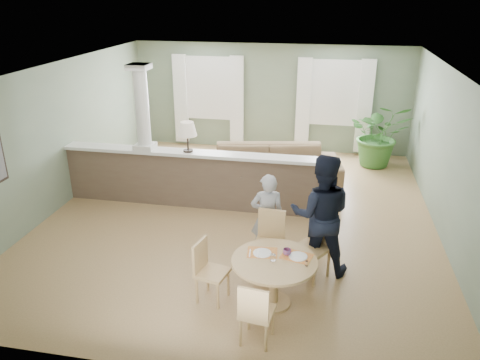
% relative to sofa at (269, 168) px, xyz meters
% --- Properties ---
extents(ground, '(8.00, 8.00, 0.00)m').
position_rel_sofa_xyz_m(ground, '(-0.34, -1.41, -0.43)').
color(ground, tan).
rests_on(ground, ground).
extents(room_shell, '(7.02, 8.02, 2.71)m').
position_rel_sofa_xyz_m(room_shell, '(-0.37, -0.78, 1.38)').
color(room_shell, gray).
rests_on(room_shell, ground).
extents(pony_wall, '(5.32, 0.38, 2.70)m').
position_rel_sofa_xyz_m(pony_wall, '(-1.33, -1.21, 0.28)').
color(pony_wall, brown).
rests_on(pony_wall, ground).
extents(sofa, '(3.11, 1.68, 0.86)m').
position_rel_sofa_xyz_m(sofa, '(0.00, 0.00, 0.00)').
color(sofa, brown).
rests_on(sofa, ground).
extents(houseplant, '(1.41, 1.23, 1.54)m').
position_rel_sofa_xyz_m(houseplant, '(2.36, 1.79, 0.34)').
color(houseplant, '#336729').
rests_on(houseplant, ground).
extents(dining_table, '(1.12, 1.12, 0.77)m').
position_rel_sofa_xyz_m(dining_table, '(0.59, -3.98, 0.11)').
color(dining_table, tan).
rests_on(dining_table, ground).
extents(chair_far_boy, '(0.46, 0.46, 0.95)m').
position_rel_sofa_xyz_m(chair_far_boy, '(0.42, -3.17, 0.09)').
color(chair_far_boy, tan).
rests_on(chair_far_boy, ground).
extents(chair_far_man, '(0.61, 0.61, 0.98)m').
position_rel_sofa_xyz_m(chair_far_man, '(1.09, -3.17, 0.11)').
color(chair_far_man, tan).
rests_on(chair_far_man, ground).
extents(chair_near, '(0.43, 0.43, 0.85)m').
position_rel_sofa_xyz_m(chair_near, '(0.47, -4.80, 0.04)').
color(chair_near, tan).
rests_on(chair_near, ground).
extents(chair_side, '(0.47, 0.47, 0.86)m').
position_rel_sofa_xyz_m(chair_side, '(-0.30, -4.03, 0.05)').
color(chair_side, tan).
rests_on(chair_side, ground).
extents(child_person, '(0.57, 0.44, 1.40)m').
position_rel_sofa_xyz_m(child_person, '(0.33, -2.82, 0.27)').
color(child_person, '#99999E').
rests_on(child_person, ground).
extents(man_person, '(0.92, 0.72, 1.84)m').
position_rel_sofa_xyz_m(man_person, '(1.14, -3.04, 0.49)').
color(man_person, black).
rests_on(man_person, ground).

